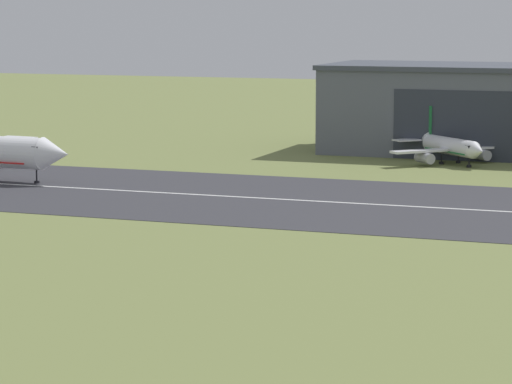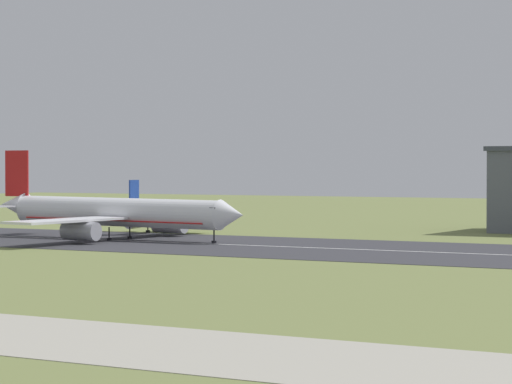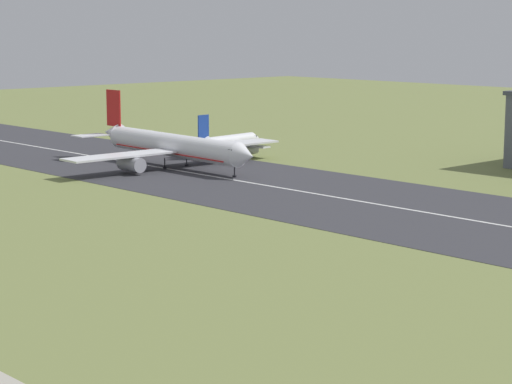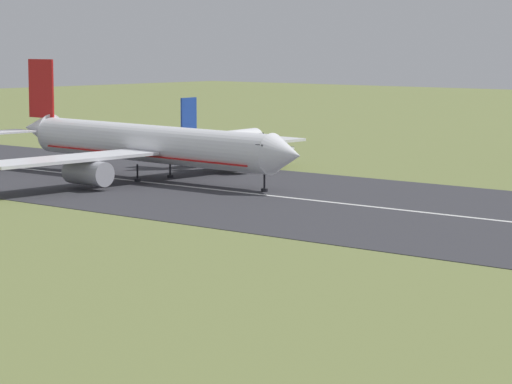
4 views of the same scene
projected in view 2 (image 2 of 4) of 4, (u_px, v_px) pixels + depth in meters
taxiway_road at (348, 363)px, 78.15m from camera, size 365.98×17.64×0.05m
airplane_landing at (116, 213)px, 211.77m from camera, size 52.77×54.77×15.78m
airplane_parked_centre at (156, 216)px, 234.00m from camera, size 22.45×22.59×10.31m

